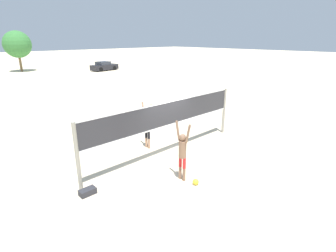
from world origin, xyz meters
The scene contains 8 objects.
ground_plane centered at (0.00, 0.00, 0.00)m, with size 200.00×200.00×0.00m, color beige.
volleyball_net centered at (0.00, 0.00, 1.69)m, with size 8.46×0.14×2.44m.
player_spiker centered at (-1.15, -1.96, 1.18)m, with size 0.28×0.72×2.22m.
player_blocker centered at (-0.20, 1.20, 1.16)m, with size 0.28×0.71×2.19m.
volleyball centered at (-1.06, -2.55, 0.11)m, with size 0.22×0.22×0.22m.
gear_bag centered at (-4.15, -0.47, 0.10)m, with size 0.54×0.31×0.21m.
parked_car_near centered at (14.19, 29.57, 0.63)m, with size 4.47×2.31×1.40m.
tree_left_cluster centered at (4.35, 37.24, 3.97)m, with size 3.94×3.94×5.96m.
Camera 1 is at (-7.41, -7.81, 5.01)m, focal length 28.00 mm.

